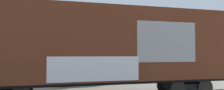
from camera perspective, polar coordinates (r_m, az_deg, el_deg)
freight_car at (r=12.25m, az=-2.05°, el=-0.16°), size 14.33×3.01×4.83m
flagpole at (r=26.32m, az=-9.72°, el=6.97°), size 1.44×1.04×10.11m
hillside at (r=68.52m, az=-14.31°, el=0.58°), size 118.57×29.15×15.87m
parked_car_white at (r=18.70m, az=-24.30°, el=-6.43°), size 4.79×2.44×1.67m
parked_car_green at (r=18.23m, az=-7.35°, el=-6.70°), size 4.49×2.31×1.69m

